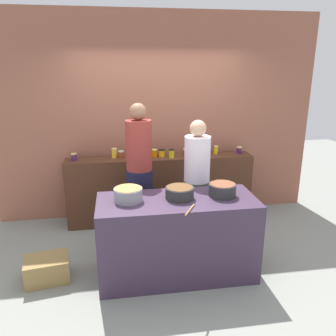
# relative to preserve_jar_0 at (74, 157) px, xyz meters

# --- Properties ---
(ground) EXTENTS (12.00, 12.00, 0.00)m
(ground) POSITION_rel_preserve_jar_0_xyz_m (1.20, -1.10, -1.04)
(ground) COLOR gray
(storefront_wall) EXTENTS (4.80, 0.12, 3.00)m
(storefront_wall) POSITION_rel_preserve_jar_0_xyz_m (1.20, 0.35, 0.46)
(storefront_wall) COLOR #975944
(storefront_wall) RESTS_ON ground
(display_shelf) EXTENTS (2.70, 0.36, 0.99)m
(display_shelf) POSITION_rel_preserve_jar_0_xyz_m (1.20, 0.00, -0.55)
(display_shelf) COLOR #4D2C1B
(display_shelf) RESTS_ON ground
(prep_table) EXTENTS (1.70, 0.70, 0.90)m
(prep_table) POSITION_rel_preserve_jar_0_xyz_m (1.20, -1.40, -0.59)
(prep_table) COLOR #3B2B42
(prep_table) RESTS_ON ground
(preserve_jar_0) EXTENTS (0.08, 0.08, 0.10)m
(preserve_jar_0) POSITION_rel_preserve_jar_0_xyz_m (0.00, 0.00, 0.00)
(preserve_jar_0) COLOR #491C50
(preserve_jar_0) RESTS_ON display_shelf
(preserve_jar_1) EXTENTS (0.08, 0.08, 0.14)m
(preserve_jar_1) POSITION_rel_preserve_jar_0_xyz_m (0.55, 0.06, 0.02)
(preserve_jar_1) COLOR yellow
(preserve_jar_1) RESTS_ON display_shelf
(preserve_jar_2) EXTENTS (0.08, 0.08, 0.11)m
(preserve_jar_2) POSITION_rel_preserve_jar_0_xyz_m (0.65, 0.03, 0.00)
(preserve_jar_2) COLOR brown
(preserve_jar_2) RESTS_ON display_shelf
(preserve_jar_3) EXTENTS (0.07, 0.07, 0.11)m
(preserve_jar_3) POSITION_rel_preserve_jar_0_xyz_m (0.86, -0.02, 0.01)
(preserve_jar_3) COLOR gold
(preserve_jar_3) RESTS_ON display_shelf
(preserve_jar_4) EXTENTS (0.08, 0.08, 0.11)m
(preserve_jar_4) POSITION_rel_preserve_jar_0_xyz_m (0.98, 0.06, 0.00)
(preserve_jar_4) COLOR #D6630F
(preserve_jar_4) RESTS_ON display_shelf
(preserve_jar_5) EXTENTS (0.08, 0.08, 0.11)m
(preserve_jar_5) POSITION_rel_preserve_jar_0_xyz_m (1.13, 0.05, 0.00)
(preserve_jar_5) COLOR orange
(preserve_jar_5) RESTS_ON display_shelf
(preserve_jar_6) EXTENTS (0.09, 0.09, 0.11)m
(preserve_jar_6) POSITION_rel_preserve_jar_0_xyz_m (1.23, 0.03, 0.00)
(preserve_jar_6) COLOR #EFAA17
(preserve_jar_6) RESTS_ON display_shelf
(preserve_jar_7) EXTENTS (0.08, 0.08, 0.12)m
(preserve_jar_7) POSITION_rel_preserve_jar_0_xyz_m (1.36, -0.05, 0.01)
(preserve_jar_7) COLOR gold
(preserve_jar_7) RESTS_ON display_shelf
(preserve_jar_8) EXTENTS (0.08, 0.08, 0.10)m
(preserve_jar_8) POSITION_rel_preserve_jar_0_xyz_m (1.59, 0.02, -0.00)
(preserve_jar_8) COLOR #A63626
(preserve_jar_8) RESTS_ON display_shelf
(preserve_jar_9) EXTENTS (0.07, 0.07, 0.12)m
(preserve_jar_9) POSITION_rel_preserve_jar_0_xyz_m (1.70, -0.04, 0.01)
(preserve_jar_9) COLOR brown
(preserve_jar_9) RESTS_ON display_shelf
(preserve_jar_10) EXTENTS (0.08, 0.08, 0.12)m
(preserve_jar_10) POSITION_rel_preserve_jar_0_xyz_m (1.84, 0.03, 0.01)
(preserve_jar_10) COLOR #245E30
(preserve_jar_10) RESTS_ON display_shelf
(preserve_jar_11) EXTENTS (0.07, 0.07, 0.12)m
(preserve_jar_11) POSITION_rel_preserve_jar_0_xyz_m (2.05, 0.06, 0.01)
(preserve_jar_11) COLOR gold
(preserve_jar_11) RESTS_ON display_shelf
(preserve_jar_12) EXTENTS (0.08, 0.08, 0.10)m
(preserve_jar_12) POSITION_rel_preserve_jar_0_xyz_m (2.40, 0.04, -0.00)
(preserve_jar_12) COLOR #421A4E
(preserve_jar_12) RESTS_ON display_shelf
(cooking_pot_left) EXTENTS (0.30, 0.30, 0.14)m
(cooking_pot_left) POSITION_rel_preserve_jar_0_xyz_m (0.69, -1.36, -0.07)
(cooking_pot_left) COLOR gray
(cooking_pot_left) RESTS_ON prep_table
(cooking_pot_center) EXTENTS (0.30, 0.30, 0.13)m
(cooking_pot_center) POSITION_rel_preserve_jar_0_xyz_m (1.23, -1.37, -0.08)
(cooking_pot_center) COLOR #2D2D2D
(cooking_pot_center) RESTS_ON prep_table
(cooking_pot_right) EXTENTS (0.29, 0.29, 0.14)m
(cooking_pot_right) POSITION_rel_preserve_jar_0_xyz_m (1.71, -1.37, -0.07)
(cooking_pot_right) COLOR #2D2D2D
(cooking_pot_right) RESTS_ON prep_table
(wooden_spoon) EXTENTS (0.16, 0.25, 0.02)m
(wooden_spoon) POSITION_rel_preserve_jar_0_xyz_m (1.27, -1.70, -0.13)
(wooden_spoon) COLOR #9E703D
(wooden_spoon) RESTS_ON prep_table
(cook_with_tongs) EXTENTS (0.33, 0.33, 1.83)m
(cook_with_tongs) POSITION_rel_preserve_jar_0_xyz_m (0.86, -0.63, -0.20)
(cook_with_tongs) COLOR #1C1B35
(cook_with_tongs) RESTS_ON ground
(cook_in_cap) EXTENTS (0.33, 0.33, 1.65)m
(cook_in_cap) POSITION_rel_preserve_jar_0_xyz_m (1.55, -0.84, -0.29)
(cook_in_cap) COLOR #4D544D
(cook_in_cap) RESTS_ON ground
(bread_crate) EXTENTS (0.51, 0.41, 0.26)m
(bread_crate) POSITION_rel_preserve_jar_0_xyz_m (-0.21, -1.31, -0.91)
(bread_crate) COLOR olive
(bread_crate) RESTS_ON ground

